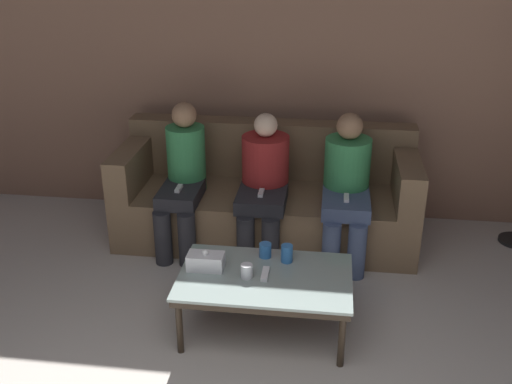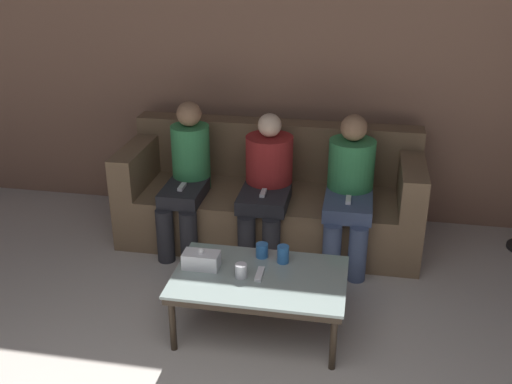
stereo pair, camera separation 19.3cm
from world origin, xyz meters
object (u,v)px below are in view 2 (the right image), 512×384
object	(u,v)px
couch	(271,198)
seated_person_mid_left	(267,180)
tissue_box	(201,260)
game_remote	(260,274)
seated_person_mid_right	(350,185)
cup_near_right	(241,271)
cup_far_center	(283,254)
seated_person_left_end	(187,174)
coffee_table	(260,281)
cup_near_left	(262,250)

from	to	relation	value
couch	seated_person_mid_left	bearing A→B (deg)	-90.00
tissue_box	game_remote	world-z (taller)	tissue_box
couch	seated_person_mid_right	distance (m)	0.70
cup_near_right	cup_far_center	xyz separation A→B (m)	(0.22, 0.22, 0.01)
game_remote	seated_person_left_end	bearing A→B (deg)	125.68
seated_person_left_end	tissue_box	bearing A→B (deg)	-69.35
couch	game_remote	size ratio (longest dim) A/B	15.30
game_remote	seated_person_mid_right	bearing A→B (deg)	65.41
couch	seated_person_left_end	distance (m)	0.70
couch	seated_person_left_end	xyz separation A→B (m)	(-0.61, -0.23, 0.26)
seated_person_mid_left	seated_person_mid_right	bearing A→B (deg)	-0.49
seated_person_left_end	seated_person_mid_right	size ratio (longest dim) A/B	1.03
game_remote	seated_person_mid_right	world-z (taller)	seated_person_mid_right
cup_far_center	seated_person_mid_right	world-z (taller)	seated_person_mid_right
coffee_table	seated_person_mid_left	world-z (taller)	seated_person_mid_left
seated_person_left_end	coffee_table	bearing A→B (deg)	-54.32
cup_near_right	cup_far_center	distance (m)	0.31
cup_near_left	cup_far_center	bearing A→B (deg)	-16.93
cup_near_right	seated_person_left_end	xyz separation A→B (m)	(-0.64, 1.07, 0.14)
cup_near_right	game_remote	bearing A→B (deg)	19.28
coffee_table	cup_near_left	distance (m)	0.24
cup_far_center	seated_person_left_end	bearing A→B (deg)	135.04
cup_near_left	seated_person_left_end	size ratio (longest dim) A/B	0.08
cup_far_center	coffee_table	bearing A→B (deg)	-122.49
coffee_table	game_remote	distance (m)	0.05
cup_near_left	game_remote	distance (m)	0.23
cup_near_left	seated_person_mid_right	bearing A→B (deg)	58.58
coffee_table	seated_person_mid_right	size ratio (longest dim) A/B	0.96
couch	cup_near_left	xyz separation A→B (m)	(0.11, -1.04, 0.12)
tissue_box	cup_near_left	bearing A→B (deg)	29.45
coffee_table	game_remote	bearing A→B (deg)	-94.76
cup_near_left	game_remote	xyz separation A→B (m)	(0.02, -0.22, -0.04)
cup_near_right	game_remote	distance (m)	0.12
cup_near_left	seated_person_left_end	world-z (taller)	seated_person_left_end
cup_near_right	game_remote	size ratio (longest dim) A/B	0.58
tissue_box	couch	bearing A→B (deg)	79.38
coffee_table	cup_near_left	world-z (taller)	cup_near_left
couch	tissue_box	xyz separation A→B (m)	(-0.23, -1.24, 0.12)
couch	tissue_box	world-z (taller)	couch
cup_near_right	tissue_box	world-z (taller)	tissue_box
cup_far_center	seated_person_mid_left	bearing A→B (deg)	105.85
cup_near_right	seated_person_mid_left	xyz separation A→B (m)	(-0.03, 1.09, 0.13)
coffee_table	seated_person_mid_left	bearing A→B (deg)	97.22
game_remote	coffee_table	bearing A→B (deg)	85.24
cup_far_center	seated_person_mid_left	distance (m)	0.91
couch	seated_person_mid_left	size ratio (longest dim) A/B	2.19
couch	coffee_table	size ratio (longest dim) A/B	2.23
cup_far_center	cup_near_left	bearing A→B (deg)	163.07
cup_near_right	cup_far_center	bearing A→B (deg)	44.57
couch	cup_near_right	world-z (taller)	couch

